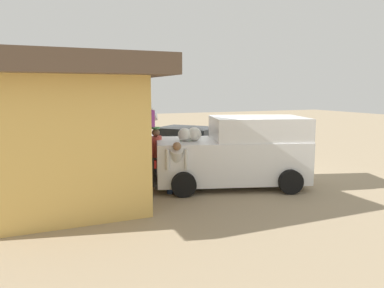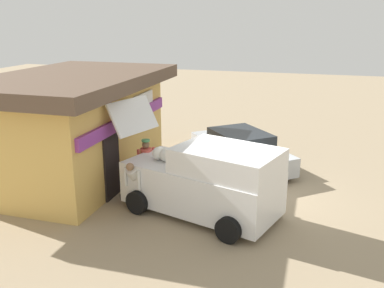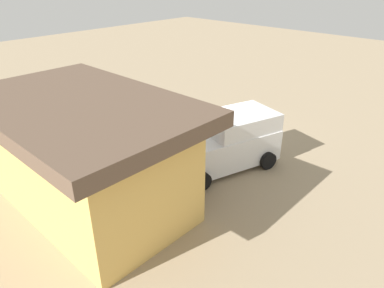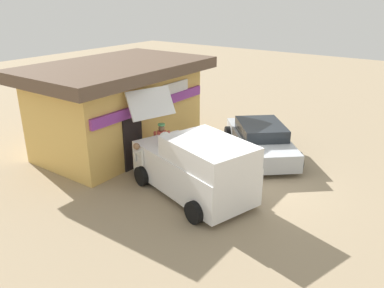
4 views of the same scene
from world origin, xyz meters
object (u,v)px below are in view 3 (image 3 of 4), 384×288
at_px(paint_bucket, 134,148).
at_px(delivery_van, 225,142).
at_px(customer_bending, 194,166).
at_px(storefront_bar, 87,153).
at_px(unloaded_banana_pile, 137,187).
at_px(vendor_standing, 166,154).
at_px(parked_sedan, 154,120).

bearing_deg(paint_bucket, delivery_van, -153.73).
height_order(customer_bending, paint_bucket, customer_bending).
height_order(storefront_bar, unloaded_banana_pile, storefront_bar).
distance_m(vendor_standing, paint_bucket, 2.57).
xyz_separation_m(parked_sedan, customer_bending, (-4.37, 2.09, 0.23)).
distance_m(vendor_standing, customer_bending, 1.19).
height_order(parked_sedan, customer_bending, customer_bending).
xyz_separation_m(delivery_van, unloaded_banana_pile, (1.01, 3.36, -0.81)).
xyz_separation_m(delivery_van, paint_bucket, (3.31, 1.63, -0.82)).
relative_size(customer_bending, unloaded_banana_pile, 1.82).
relative_size(delivery_van, paint_bucket, 15.61).
relative_size(delivery_van, vendor_standing, 2.97).
relative_size(storefront_bar, parked_sedan, 1.58).
height_order(parked_sedan, vendor_standing, vendor_standing).
bearing_deg(vendor_standing, delivery_van, -113.64).
distance_m(storefront_bar, parked_sedan, 5.73).
height_order(delivery_van, unloaded_banana_pile, delivery_van).
bearing_deg(customer_bending, paint_bucket, -4.43).
distance_m(storefront_bar, delivery_van, 5.03).
distance_m(customer_bending, unloaded_banana_pile, 2.04).
distance_m(storefront_bar, paint_bucket, 3.98).
bearing_deg(unloaded_banana_pile, parked_sedan, -48.73).
relative_size(unloaded_banana_pile, paint_bucket, 2.46).
bearing_deg(parked_sedan, paint_bucket, 113.90).
bearing_deg(delivery_van, parked_sedan, -2.56).
distance_m(parked_sedan, customer_bending, 4.86).
xyz_separation_m(vendor_standing, customer_bending, (-1.17, -0.19, -0.12)).
bearing_deg(parked_sedan, vendor_standing, 144.51).
bearing_deg(unloaded_banana_pile, delivery_van, -106.68).
height_order(unloaded_banana_pile, paint_bucket, unloaded_banana_pile).
height_order(vendor_standing, paint_bucket, vendor_standing).
bearing_deg(parked_sedan, storefront_bar, 118.45).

